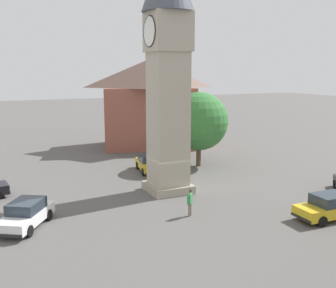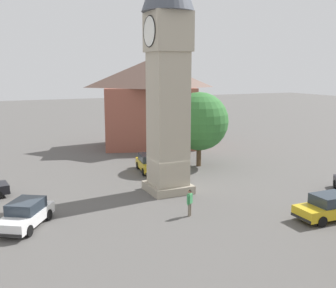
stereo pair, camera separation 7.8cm
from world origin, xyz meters
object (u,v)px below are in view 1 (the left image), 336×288
Objects in this scene: clock_tower at (168,44)px; building_terrace_right at (149,103)px; car_red_corner at (329,207)px; car_white_side at (149,163)px; tree at (199,121)px; car_blue_kerb at (26,214)px; pedestrian at (190,200)px.

clock_tower is 1.47× the size of building_terrace_right.
car_red_corner is 0.96× the size of car_white_side.
clock_tower reaches higher than tree.
car_blue_kerb is 9.59m from pedestrian.
car_red_corner is 16.09m from car_white_side.
clock_tower is 18.68m from building_terrace_right.
clock_tower is at bearing 105.41° from car_blue_kerb.
car_red_corner is at bearing 2.25° from building_terrace_right.
building_terrace_right reaches higher than car_white_side.
clock_tower is 2.64× the size of tree.
tree is at bearing 135.54° from clock_tower.
car_blue_kerb is 0.64× the size of tree.
car_blue_kerb is at bearing -51.56° from car_white_side.
clock_tower reaches higher than car_white_side.
tree is (-8.83, 16.11, 3.44)m from car_blue_kerb.
car_red_corner is 26.48m from building_terrace_right.
pedestrian is at bearing 75.69° from car_blue_kerb.
car_red_corner is 0.34× the size of building_terrace_right.
building_terrace_right is at bearing 141.76° from car_blue_kerb.
car_red_corner is 15.50m from tree.
car_blue_kerb is 14.23m from car_white_side.
pedestrian is at bearing -9.92° from clock_tower.
car_blue_kerb is at bearing -38.24° from building_terrace_right.
clock_tower reaches higher than car_red_corner.
clock_tower is 10.93m from pedestrian.
car_red_corner is at bearing 62.11° from pedestrian.
car_white_side is (-8.85, 11.14, 0.00)m from car_blue_kerb.
car_blue_kerb is 25.63m from building_terrace_right.
car_white_side is at bearing 170.63° from pedestrian.
tree is 0.56× the size of building_terrace_right.
tree is 11.05m from building_terrace_right.
tree is at bearing 148.69° from pedestrian.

